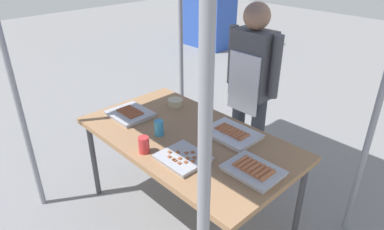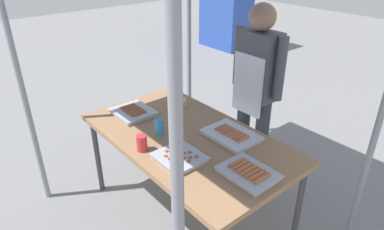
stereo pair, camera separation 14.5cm
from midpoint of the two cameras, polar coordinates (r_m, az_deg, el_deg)
The scene contains 10 objects.
ground_plane at distance 2.92m, azimuth -2.23°, elevation -16.23°, with size 18.00×18.00×0.00m, color slate.
stall_table at distance 2.49m, azimuth -2.51°, elevation -4.54°, with size 1.60×0.90×0.75m.
tray_grilled_sausages at distance 2.46m, azimuth 4.95°, elevation -3.14°, with size 0.38×0.28×0.05m.
tray_meat_skewers at distance 2.20m, azimuth -3.40°, elevation -7.21°, with size 0.30×0.27×0.04m.
tray_pork_links at distance 2.78m, azimuth -11.79°, elevation 0.20°, with size 0.33×0.29×0.05m.
tray_spring_rolls at distance 2.10m, azimuth 8.24°, elevation -9.13°, with size 0.33×0.26×0.05m.
condiment_bowl at distance 2.90m, azimuth -4.23°, elevation 2.10°, with size 0.13×0.13×0.05m, color #BFB28C.
drink_cup_near_edge at distance 2.46m, azimuth -7.21°, elevation -2.16°, with size 0.07×0.07×0.11m, color #338CBF.
drink_cup_by_wok at distance 2.28m, azimuth -9.86°, elevation -4.96°, with size 0.07×0.07×0.11m, color red.
vendor_woman at distance 2.94m, azimuth 8.44°, elevation 5.63°, with size 0.52×0.23×1.59m.
Camera 1 is at (1.56, -1.43, 2.01)m, focal length 31.97 mm.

